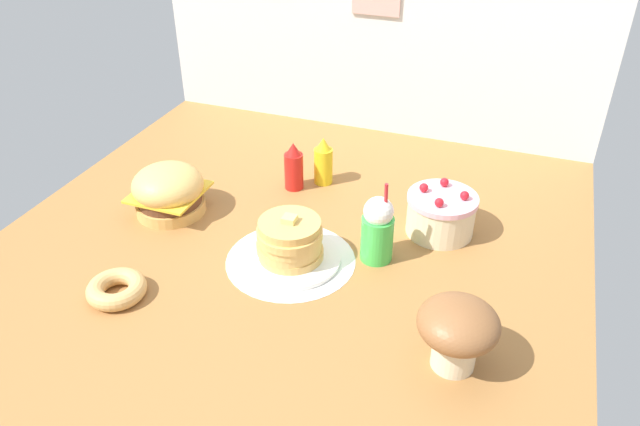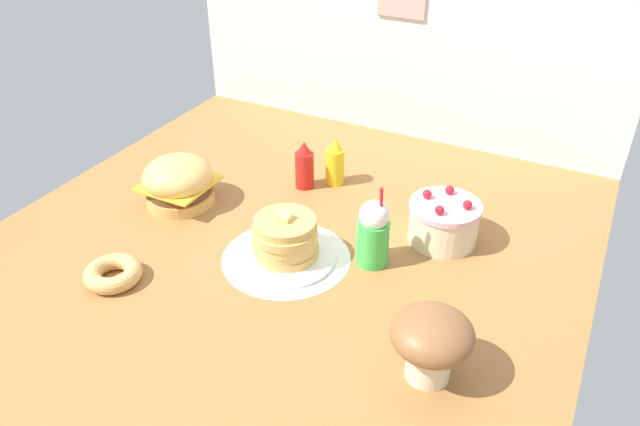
{
  "view_description": "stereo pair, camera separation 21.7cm",
  "coord_description": "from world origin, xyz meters",
  "px_view_note": "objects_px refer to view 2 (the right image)",
  "views": [
    {
      "loc": [
        0.72,
        -1.59,
        1.29
      ],
      "look_at": [
        0.09,
        0.12,
        0.1
      ],
      "focal_mm": 34.3,
      "sensor_mm": 36.0,
      "label": 1
    },
    {
      "loc": [
        0.92,
        -1.5,
        1.29
      ],
      "look_at": [
        0.09,
        0.12,
        0.1
      ],
      "focal_mm": 34.3,
      "sensor_mm": 36.0,
      "label": 2
    }
  ],
  "objects_px": {
    "donut_pink_glaze": "(113,273)",
    "ketchup_bottle": "(304,166)",
    "layer_cake": "(444,222)",
    "burger": "(179,182)",
    "mustard_bottle": "(335,163)",
    "cream_soda_cup": "(373,233)",
    "pancake_stack": "(286,241)",
    "mushroom_stool": "(432,340)"
  },
  "relations": [
    {
      "from": "cream_soda_cup",
      "to": "donut_pink_glaze",
      "type": "relative_size",
      "value": 1.61
    },
    {
      "from": "pancake_stack",
      "to": "donut_pink_glaze",
      "type": "distance_m",
      "value": 0.58
    },
    {
      "from": "ketchup_bottle",
      "to": "mushroom_stool",
      "type": "bearing_deg",
      "value": -43.7
    },
    {
      "from": "burger",
      "to": "cream_soda_cup",
      "type": "height_order",
      "value": "cream_soda_cup"
    },
    {
      "from": "pancake_stack",
      "to": "donut_pink_glaze",
      "type": "height_order",
      "value": "pancake_stack"
    },
    {
      "from": "burger",
      "to": "ketchup_bottle",
      "type": "height_order",
      "value": "ketchup_bottle"
    },
    {
      "from": "ketchup_bottle",
      "to": "cream_soda_cup",
      "type": "height_order",
      "value": "cream_soda_cup"
    },
    {
      "from": "pancake_stack",
      "to": "mustard_bottle",
      "type": "bearing_deg",
      "value": 98.21
    },
    {
      "from": "ketchup_bottle",
      "to": "cream_soda_cup",
      "type": "distance_m",
      "value": 0.57
    },
    {
      "from": "ketchup_bottle",
      "to": "mustard_bottle",
      "type": "height_order",
      "value": "same"
    },
    {
      "from": "ketchup_bottle",
      "to": "cream_soda_cup",
      "type": "xyz_separation_m",
      "value": [
        0.45,
        -0.35,
        0.03
      ]
    },
    {
      "from": "ketchup_bottle",
      "to": "mustard_bottle",
      "type": "xyz_separation_m",
      "value": [
        0.1,
        0.08,
        0.0
      ]
    },
    {
      "from": "pancake_stack",
      "to": "mushroom_stool",
      "type": "xyz_separation_m",
      "value": [
        0.61,
        -0.28,
        0.06
      ]
    },
    {
      "from": "pancake_stack",
      "to": "mushroom_stool",
      "type": "distance_m",
      "value": 0.67
    },
    {
      "from": "mushroom_stool",
      "to": "mustard_bottle",
      "type": "bearing_deg",
      "value": 129.5
    },
    {
      "from": "ketchup_bottle",
      "to": "cream_soda_cup",
      "type": "relative_size",
      "value": 0.67
    },
    {
      "from": "pancake_stack",
      "to": "mustard_bottle",
      "type": "height_order",
      "value": "mustard_bottle"
    },
    {
      "from": "layer_cake",
      "to": "pancake_stack",
      "type": "bearing_deg",
      "value": -141.62
    },
    {
      "from": "burger",
      "to": "cream_soda_cup",
      "type": "distance_m",
      "value": 0.83
    },
    {
      "from": "pancake_stack",
      "to": "cream_soda_cup",
      "type": "height_order",
      "value": "cream_soda_cup"
    },
    {
      "from": "mushroom_stool",
      "to": "pancake_stack",
      "type": "bearing_deg",
      "value": 155.03
    },
    {
      "from": "mushroom_stool",
      "to": "ketchup_bottle",
      "type": "bearing_deg",
      "value": 136.3
    },
    {
      "from": "pancake_stack",
      "to": "burger",
      "type": "bearing_deg",
      "value": 166.56
    },
    {
      "from": "pancake_stack",
      "to": "ketchup_bottle",
      "type": "xyz_separation_m",
      "value": [
        -0.18,
        0.47,
        0.02
      ]
    },
    {
      "from": "burger",
      "to": "mushroom_stool",
      "type": "distance_m",
      "value": 1.23
    },
    {
      "from": "mustard_bottle",
      "to": "donut_pink_glaze",
      "type": "relative_size",
      "value": 1.08
    },
    {
      "from": "burger",
      "to": "ketchup_bottle",
      "type": "distance_m",
      "value": 0.5
    },
    {
      "from": "mustard_bottle",
      "to": "mushroom_stool",
      "type": "xyz_separation_m",
      "value": [
        0.69,
        -0.83,
        0.04
      ]
    },
    {
      "from": "donut_pink_glaze",
      "to": "ketchup_bottle",
      "type": "bearing_deg",
      "value": 71.85
    },
    {
      "from": "burger",
      "to": "ketchup_bottle",
      "type": "xyz_separation_m",
      "value": [
        0.38,
        0.33,
        0.0
      ]
    },
    {
      "from": "pancake_stack",
      "to": "donut_pink_glaze",
      "type": "relative_size",
      "value": 1.83
    },
    {
      "from": "layer_cake",
      "to": "mushroom_stool",
      "type": "xyz_separation_m",
      "value": [
        0.16,
        -0.64,
        0.05
      ]
    },
    {
      "from": "burger",
      "to": "donut_pink_glaze",
      "type": "distance_m",
      "value": 0.51
    },
    {
      "from": "burger",
      "to": "mustard_bottle",
      "type": "distance_m",
      "value": 0.63
    },
    {
      "from": "donut_pink_glaze",
      "to": "layer_cake",
      "type": "bearing_deg",
      "value": 38.64
    },
    {
      "from": "burger",
      "to": "mustard_bottle",
      "type": "relative_size",
      "value": 1.33
    },
    {
      "from": "pancake_stack",
      "to": "donut_pink_glaze",
      "type": "bearing_deg",
      "value": -141.1
    },
    {
      "from": "pancake_stack",
      "to": "mushroom_stool",
      "type": "bearing_deg",
      "value": -24.97
    },
    {
      "from": "pancake_stack",
      "to": "ketchup_bottle",
      "type": "distance_m",
      "value": 0.5
    },
    {
      "from": "pancake_stack",
      "to": "mustard_bottle",
      "type": "distance_m",
      "value": 0.56
    },
    {
      "from": "ketchup_bottle",
      "to": "mushroom_stool",
      "type": "xyz_separation_m",
      "value": [
        0.78,
        -0.75,
        0.04
      ]
    },
    {
      "from": "burger",
      "to": "donut_pink_glaze",
      "type": "height_order",
      "value": "burger"
    }
  ]
}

